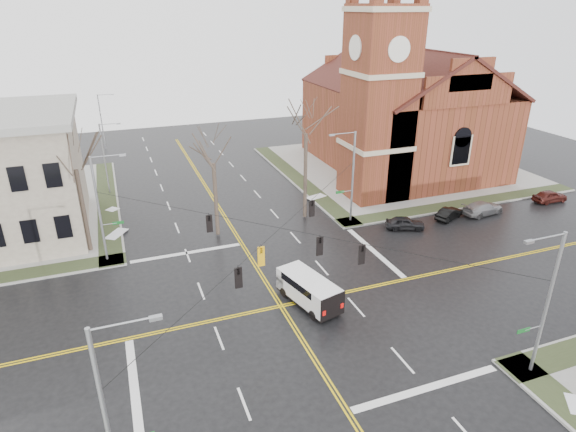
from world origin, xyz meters
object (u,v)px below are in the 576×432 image
object	(u,v)px
signal_pole_nw	(101,206)
parked_car_a	(405,223)
signal_pole_ne	(351,175)
cargo_van	(307,288)
signal_pole_se	(546,301)
streetlight_north_b	(102,119)
signal_pole_sw	(110,414)
streetlight_north_a	(106,156)
tree_nw_far	(75,164)
tree_ne	(306,128)
parked_car_b	(449,213)
parked_car_c	(483,208)
tree_nw_near	(213,158)
parked_car_d	(550,196)
church	(399,104)

from	to	relation	value
signal_pole_nw	parked_car_a	xyz separation A→B (m)	(26.90, -3.44, -4.32)
signal_pole_ne	parked_car_a	size ratio (longest dim) A/B	2.44
signal_pole_nw	cargo_van	world-z (taller)	signal_pole_nw
cargo_van	signal_pole_nw	bearing A→B (deg)	124.12
signal_pole_ne	signal_pole_nw	bearing A→B (deg)	180.00
signal_pole_se	streetlight_north_b	bearing A→B (deg)	110.27
signal_pole_sw	streetlight_north_a	world-z (taller)	signal_pole_sw
tree_nw_far	tree_ne	distance (m)	20.42
cargo_van	tree_ne	bearing A→B (deg)	53.66
signal_pole_ne	parked_car_b	distance (m)	11.12
signal_pole_ne	parked_car_a	bearing A→B (deg)	-38.96
parked_car_c	tree_nw_far	bearing A→B (deg)	74.96
parked_car_a	tree_nw_far	world-z (taller)	tree_nw_far
signal_pole_se	parked_car_c	world-z (taller)	signal_pole_se
signal_pole_sw	streetlight_north_a	xyz separation A→B (m)	(0.67, 39.50, -0.48)
parked_car_a	tree_nw_near	bearing A→B (deg)	96.83
signal_pole_ne	cargo_van	bearing A→B (deg)	-128.84
cargo_van	parked_car_d	distance (m)	33.58
streetlight_north_a	parked_car_b	size ratio (longest dim) A/B	2.24
signal_pole_nw	parked_car_d	size ratio (longest dim) A/B	2.29
signal_pole_se	parked_car_d	bearing A→B (deg)	40.97
cargo_van	signal_pole_se	bearing A→B (deg)	-65.01
signal_pole_sw	parked_car_c	distance (m)	41.72
parked_car_d	signal_pole_sw	bearing A→B (deg)	114.67
parked_car_c	parked_car_d	size ratio (longest dim) A/B	1.19
signal_pole_ne	signal_pole_sw	xyz separation A→B (m)	(-22.64, -23.00, 0.00)
cargo_van	tree_nw_near	size ratio (longest dim) A/B	0.55
streetlight_north_b	tree_nw_near	bearing A→B (deg)	-75.55
signal_pole_ne	signal_pole_se	distance (m)	23.00
parked_car_b	signal_pole_nw	bearing A→B (deg)	61.83
streetlight_north_b	parked_car_d	size ratio (longest dim) A/B	2.04
cargo_van	parked_car_a	xyz separation A→B (m)	(13.64, 8.21, -0.59)
parked_car_b	parked_car_c	xyz separation A→B (m)	(3.99, -0.23, 0.09)
church	streetlight_north_a	size ratio (longest dim) A/B	3.44
signal_pole_ne	cargo_van	world-z (taller)	signal_pole_ne
tree_ne	streetlight_north_a	bearing A→B (deg)	142.32
parked_car_c	tree_ne	size ratio (longest dim) A/B	0.36
streetlight_north_b	parked_car_d	distance (m)	60.01
cargo_van	tree_nw_near	bearing A→B (deg)	90.63
cargo_van	parked_car_c	size ratio (longest dim) A/B	1.23
tree_nw_near	signal_pole_ne	bearing A→B (deg)	-6.52
signal_pole_se	streetlight_north_a	size ratio (longest dim) A/B	1.12
signal_pole_sw	tree_nw_far	size ratio (longest dim) A/B	0.82
signal_pole_ne	parked_car_c	xyz separation A→B (m)	(13.80, -3.15, -4.27)
parked_car_b	parked_car_a	bearing A→B (deg)	72.37
cargo_van	parked_car_b	world-z (taller)	cargo_van
church	tree_nw_far	bearing A→B (deg)	-163.74
signal_pole_se	parked_car_b	size ratio (longest dim) A/B	2.52
streetlight_north_a	parked_car_b	bearing A→B (deg)	-31.42
parked_car_a	cargo_van	bearing A→B (deg)	143.85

